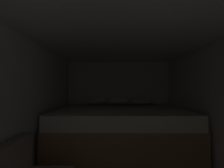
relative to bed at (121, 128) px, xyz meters
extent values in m
cube|color=silver|center=(0.00, 1.05, 0.56)|extent=(2.79, 0.05, 1.97)
cube|color=silver|center=(-1.37, -1.40, 0.56)|extent=(0.05, 4.85, 1.97)
cube|color=white|center=(0.00, -1.40, 1.56)|extent=(2.79, 4.85, 0.05)
cube|color=#9E7247|center=(0.00, -0.02, -0.13)|extent=(2.57, 1.97, 0.59)
cube|color=beige|center=(0.00, -0.02, 0.29)|extent=(2.53, 1.93, 0.25)
ellipsoid|color=white|center=(-0.58, 0.74, 0.50)|extent=(0.46, 0.36, 0.18)
ellipsoid|color=white|center=(0.58, 0.74, 0.50)|extent=(0.46, 0.36, 0.18)
ellipsoid|color=white|center=(0.00, 0.74, 0.50)|extent=(0.46, 0.36, 0.18)
camera|label=1|loc=(-0.18, -3.52, 0.83)|focal=27.14mm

